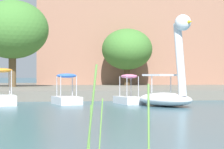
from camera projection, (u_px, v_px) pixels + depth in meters
shore_bank_far at (65, 89)px, 37.36m from camera, size 130.97×27.53×0.54m
swan_boat at (168, 87)px, 19.78m from camera, size 2.77×3.30×3.84m
pedal_boat_pink at (129, 95)px, 21.69m from camera, size 1.31×2.00×1.39m
pedal_boat_blue at (67, 96)px, 21.34m from camera, size 1.42×1.93×1.42m
pedal_boat_orange at (2, 95)px, 20.91m from camera, size 1.48×2.35×1.66m
tree_broadleaf_left at (12, 30)px, 32.49m from camera, size 5.50×5.24×6.08m
tree_sapling_by_fence at (127, 49)px, 37.72m from camera, size 4.32×4.98×4.61m
apartment_block at (138, 31)px, 46.24m from camera, size 19.73×14.25×10.45m
reed_clump_foreground at (215, 127)px, 6.52m from camera, size 3.44×1.37×1.46m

